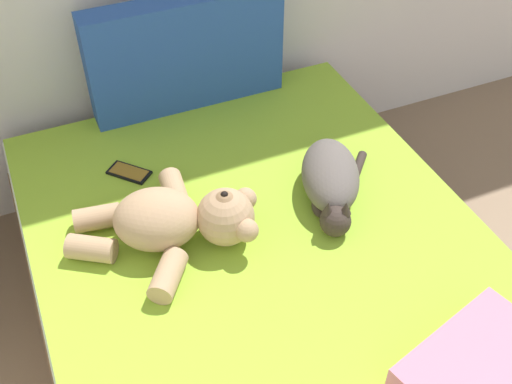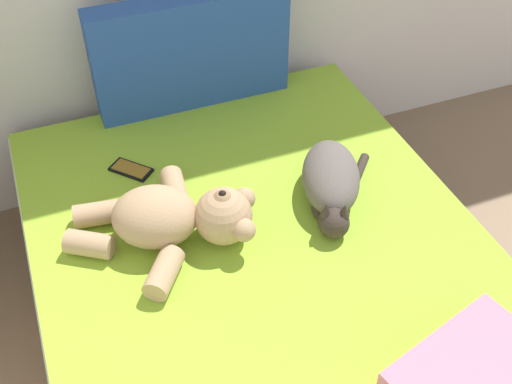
{
  "view_description": "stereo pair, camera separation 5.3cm",
  "coord_description": "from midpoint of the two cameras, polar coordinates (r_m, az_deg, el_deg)",
  "views": [
    {
      "loc": [
        0.53,
        2.35,
        1.9
      ],
      "look_at": [
        1.14,
        3.75,
        0.47
      ],
      "focal_mm": 43.78,
      "sensor_mm": 36.0,
      "label": 1
    },
    {
      "loc": [
        0.58,
        2.33,
        1.9
      ],
      "look_at": [
        1.14,
        3.75,
        0.47
      ],
      "focal_mm": 43.78,
      "sensor_mm": 36.0,
      "label": 2
    }
  ],
  "objects": [
    {
      "name": "bed",
      "position": [
        2.1,
        0.66,
        -9.97
      ],
      "size": [
        1.43,
        1.92,
        0.45
      ],
      "color": "brown",
      "rests_on": "ground_plane"
    },
    {
      "name": "cell_phone",
      "position": [
        2.24,
        -12.18,
        1.75
      ],
      "size": [
        0.15,
        0.16,
        0.01
      ],
      "color": "black",
      "rests_on": "bed"
    },
    {
      "name": "teddy_bear",
      "position": [
        1.93,
        -8.05,
        -2.57
      ],
      "size": [
        0.6,
        0.5,
        0.19
      ],
      "color": "tan",
      "rests_on": "bed"
    },
    {
      "name": "throw_pillow",
      "position": [
        1.7,
        19.09,
        -15.55
      ],
      "size": [
        0.46,
        0.38,
        0.11
      ],
      "primitive_type": "cube",
      "rotation": [
        0.0,
        0.0,
        0.27
      ],
      "color": "#D1728C",
      "rests_on": "bed"
    },
    {
      "name": "patterned_cushion",
      "position": [
        2.43,
        -7.04,
        12.45
      ],
      "size": [
        0.76,
        0.12,
        0.44
      ],
      "color": "#264C99",
      "rests_on": "bed"
    },
    {
      "name": "cat",
      "position": [
        2.07,
        6.13,
        1.12
      ],
      "size": [
        0.36,
        0.42,
        0.15
      ],
      "color": "#59514C",
      "rests_on": "bed"
    }
  ]
}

